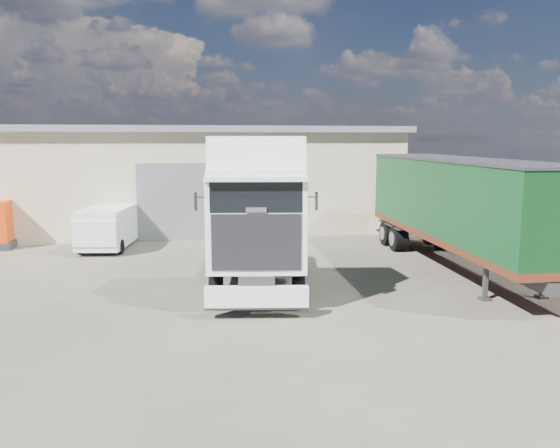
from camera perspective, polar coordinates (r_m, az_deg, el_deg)
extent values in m
plane|color=#2C2923|center=(16.28, -2.92, -7.90)|extent=(120.00, 120.00, 0.00)
cube|color=#BCB190|center=(31.79, -17.56, 4.53)|extent=(30.00, 12.00, 5.00)
cube|color=slate|center=(31.72, -17.79, 9.30)|extent=(30.60, 12.60, 0.30)
cube|color=slate|center=(25.60, -10.26, 2.26)|extent=(4.00, 0.08, 3.60)
cube|color=slate|center=(31.72, -17.80, 9.66)|extent=(30.60, 0.40, 0.15)
cube|color=brown|center=(25.56, 21.66, 0.51)|extent=(0.35, 26.00, 2.50)
cylinder|color=black|center=(15.41, -2.39, -6.68)|extent=(2.77, 1.52, 1.13)
cylinder|color=black|center=(19.03, -2.19, -3.65)|extent=(2.82, 1.53, 1.13)
cylinder|color=black|center=(20.50, -2.14, -2.74)|extent=(2.82, 1.53, 1.13)
cube|color=#2D2D30|center=(17.80, -2.25, -3.23)|extent=(2.03, 7.12, 0.32)
cube|color=silver|center=(14.43, -2.45, -7.68)|extent=(2.73, 0.68, 0.59)
cube|color=silver|center=(15.38, -2.41, 0.40)|extent=(3.02, 2.84, 2.62)
cube|color=black|center=(14.24, -2.48, -1.93)|extent=(2.33, 0.42, 1.50)
cube|color=black|center=(14.09, -2.51, 2.79)|extent=(2.38, 0.42, 0.80)
cube|color=silver|center=(15.44, -2.43, 6.71)|extent=(2.94, 2.45, 1.31)
cube|color=#0B4F30|center=(15.93, -7.20, -0.44)|extent=(0.14, 0.79, 1.18)
cube|color=#0B4F30|center=(15.88, 2.47, -0.40)|extent=(0.14, 0.79, 1.18)
cylinder|color=#2D2D30|center=(19.12, -2.20, -1.70)|extent=(1.34, 1.34, 0.13)
cube|color=#2D2D30|center=(17.16, 20.68, -5.69)|extent=(0.32, 0.32, 1.10)
cube|color=#2D2D30|center=(18.06, 25.76, -5.29)|extent=(0.32, 0.32, 1.10)
cylinder|color=black|center=(24.52, 13.99, -1.15)|extent=(2.60, 1.19, 1.06)
cube|color=#2D2D30|center=(20.79, 18.05, -2.07)|extent=(1.41, 12.03, 0.35)
cube|color=#541F13|center=(20.74, 18.10, -1.18)|extent=(3.11, 12.12, 0.24)
cube|color=black|center=(20.55, 18.29, 2.73)|extent=(3.11, 12.12, 2.60)
cube|color=#2D2D30|center=(20.46, 18.47, 6.41)|extent=(3.17, 12.18, 0.08)
cylinder|color=black|center=(23.62, -18.25, -2.26)|extent=(1.89, 0.91, 0.62)
cylinder|color=black|center=(26.45, -16.30, -1.01)|extent=(1.89, 0.91, 0.62)
cube|color=silver|center=(24.92, -17.29, -0.07)|extent=(2.48, 4.57, 1.60)
cube|color=silver|center=(23.24, -18.54, -0.87)|extent=(1.86, 1.13, 1.04)
cube|color=black|center=(23.34, -18.46, 0.46)|extent=(1.64, 0.35, 0.57)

